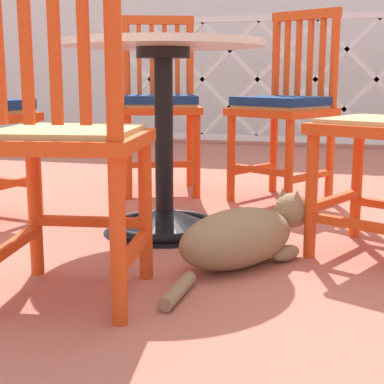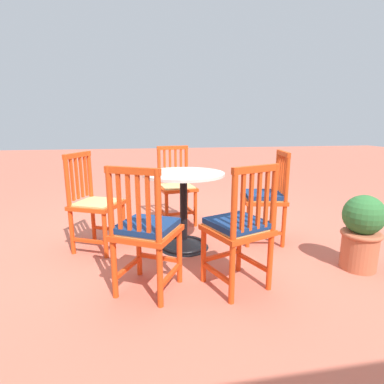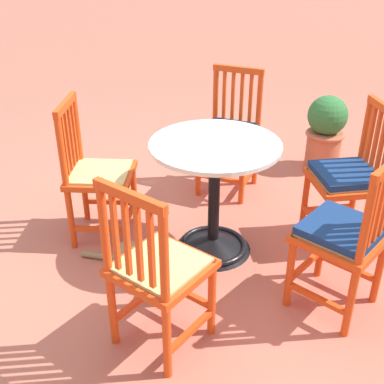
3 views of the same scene
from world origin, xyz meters
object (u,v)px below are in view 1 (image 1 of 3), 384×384
(orange_chair_facing_out, at_px, (65,141))
(orange_chair_at_corner, at_px, (285,109))
(cafe_table, at_px, (164,160))
(tabby_cat, at_px, (246,236))
(orange_chair_near_fence, at_px, (160,106))

(orange_chair_facing_out, relative_size, orange_chair_at_corner, 1.00)
(cafe_table, bearing_deg, orange_chair_at_corner, 63.26)
(orange_chair_facing_out, bearing_deg, tabby_cat, 46.54)
(tabby_cat, bearing_deg, orange_chair_facing_out, -133.46)
(cafe_table, bearing_deg, orange_chair_facing_out, -91.71)
(orange_chair_facing_out, bearing_deg, orange_chair_at_corner, 75.24)
(cafe_table, bearing_deg, tabby_cat, -40.65)
(orange_chair_near_fence, distance_m, tabby_cat, 1.34)
(orange_chair_facing_out, xyz_separation_m, orange_chair_at_corner, (0.39, 1.49, 0.01))
(orange_chair_at_corner, relative_size, tabby_cat, 1.33)
(cafe_table, bearing_deg, orange_chair_near_fence, 109.50)
(tabby_cat, bearing_deg, orange_chair_at_corner, 90.66)
(cafe_table, distance_m, tabby_cat, 0.54)
(orange_chair_facing_out, xyz_separation_m, orange_chair_near_fence, (-0.26, 1.54, 0.01))
(cafe_table, xyz_separation_m, orange_chair_facing_out, (-0.02, -0.75, 0.15))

